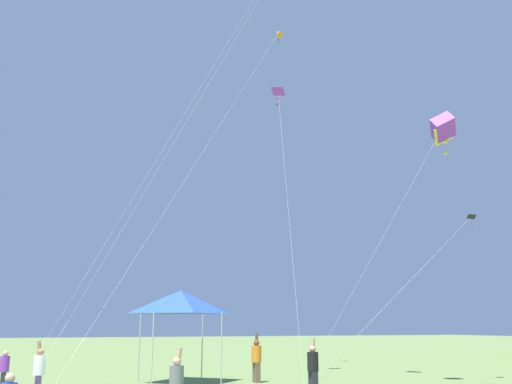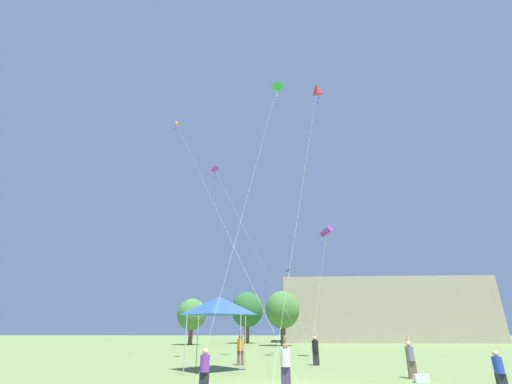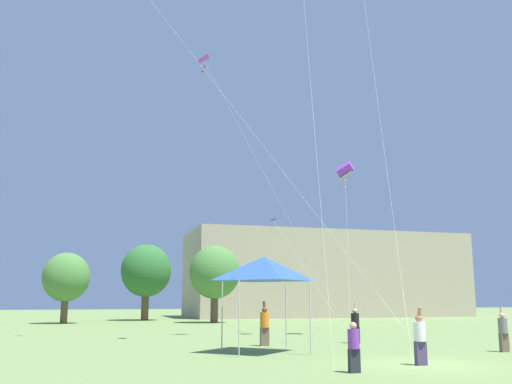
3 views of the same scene
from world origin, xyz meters
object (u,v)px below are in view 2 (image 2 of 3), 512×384
object	(u,v)px
person_orange_shirt	(240,348)
kite_red_diamond_1	(317,89)
person_white_shirt	(285,363)
kite_green_delta_0	(277,88)
cooler_box	(422,378)
kite_purple_delta_4	(215,171)
person_black_shirt	(315,349)
kite_orange_diamond_3	(176,124)
kite_purple_box_2	(326,232)
person_grey_shirt	(410,358)
person_blue_shirt	(499,370)
person_purple_shirt	(205,369)
kite_black_delta_5	(288,272)
festival_tent	(219,306)

from	to	relation	value
person_orange_shirt	kite_red_diamond_1	bearing A→B (deg)	-65.94
person_white_shirt	kite_green_delta_0	bearing A→B (deg)	178.14
person_white_shirt	cooler_box	bearing A→B (deg)	108.10
person_white_shirt	kite_purple_delta_4	world-z (taller)	kite_purple_delta_4
person_white_shirt	kite_green_delta_0	size ratio (longest dim) A/B	0.08
person_black_shirt	kite_red_diamond_1	distance (m)	22.39
person_white_shirt	kite_orange_diamond_3	size ratio (longest dim) A/B	0.09
kite_purple_box_2	kite_purple_delta_4	size ratio (longest dim) A/B	0.70
kite_purple_box_2	person_grey_shirt	bearing A→B (deg)	-80.43
person_orange_shirt	person_blue_shirt	bearing A→B (deg)	-124.32
person_purple_shirt	kite_purple_box_2	distance (m)	19.91
person_blue_shirt	kite_purple_delta_4	size ratio (longest dim) A/B	0.09
person_black_shirt	kite_purple_delta_4	size ratio (longest dim) A/B	0.13
person_blue_shirt	person_black_shirt	distance (m)	11.82
kite_green_delta_0	person_white_shirt	bearing A→B (deg)	-90.89
person_grey_shirt	person_black_shirt	bearing A→B (deg)	79.73
person_blue_shirt	person_orange_shirt	size ratio (longest dim) A/B	0.69
kite_green_delta_0	kite_black_delta_5	distance (m)	18.12
cooler_box	person_blue_shirt	size ratio (longest dim) A/B	0.43
person_black_shirt	person_purple_shirt	bearing A→B (deg)	-165.18
festival_tent	person_blue_shirt	world-z (taller)	festival_tent
kite_orange_diamond_3	person_purple_shirt	bearing A→B (deg)	-64.59
festival_tent	person_grey_shirt	xyz separation A→B (m)	(10.01, -2.54, -2.60)
person_grey_shirt	kite_black_delta_5	world-z (taller)	kite_black_delta_5
festival_tent	person_white_shirt	world-z (taller)	festival_tent
person_white_shirt	kite_red_diamond_1	world-z (taller)	kite_red_diamond_1
kite_purple_delta_4	person_blue_shirt	bearing A→B (deg)	-42.61
kite_purple_box_2	kite_orange_diamond_3	bearing A→B (deg)	-176.14
cooler_box	kite_red_diamond_1	xyz separation A→B (m)	(-2.20, 8.97, 23.09)
cooler_box	kite_purple_box_2	world-z (taller)	kite_purple_box_2
festival_tent	kite_orange_diamond_3	distance (m)	20.76
person_grey_shirt	kite_orange_diamond_3	distance (m)	28.38
person_orange_shirt	person_grey_shirt	bearing A→B (deg)	-114.48
kite_green_delta_0	kite_purple_box_2	distance (m)	14.64
kite_purple_box_2	kite_orange_diamond_3	distance (m)	18.42
festival_tent	kite_purple_box_2	xyz separation A→B (m)	(8.11, 8.73, 6.81)
person_orange_shirt	kite_red_diamond_1	size ratio (longest dim) A/B	0.09
cooler_box	kite_purple_box_2	distance (m)	16.25
person_grey_shirt	kite_red_diamond_1	bearing A→B (deg)	63.24
person_black_shirt	kite_purple_box_2	xyz separation A→B (m)	(2.10, 5.10, 9.36)
person_blue_shirt	kite_purple_box_2	xyz separation A→B (m)	(-3.66, 15.42, 9.55)
cooler_box	kite_green_delta_0	size ratio (longest dim) A/B	0.03
kite_purple_box_2	person_orange_shirt	bearing A→B (deg)	-142.60
kite_orange_diamond_3	kite_purple_delta_4	world-z (taller)	kite_orange_diamond_3
person_blue_shirt	kite_purple_box_2	world-z (taller)	kite_purple_box_2
person_blue_shirt	kite_purple_box_2	bearing A→B (deg)	-139.55
kite_green_delta_0	kite_purple_delta_4	xyz separation A→B (m)	(-5.71, 0.03, -8.79)
kite_red_diamond_1	kite_orange_diamond_3	size ratio (longest dim) A/B	1.08
cooler_box	kite_black_delta_5	xyz separation A→B (m)	(-5.27, 16.52, 7.19)
person_white_shirt	kite_purple_box_2	xyz separation A→B (m)	(4.29, 14.65, 9.39)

